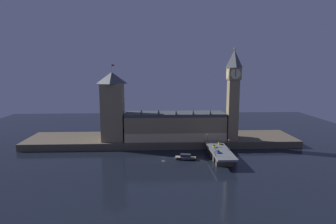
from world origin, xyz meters
The scene contains 15 objects.
ground_plane centered at (0.00, 0.00, 0.00)m, with size 400.00×400.00×0.00m, color black.
embankment centered at (0.00, 39.00, 2.74)m, with size 220.00×42.00×5.47m.
parliament_hall centered at (10.39, 31.96, 16.15)m, with size 79.38×23.26×25.68m.
clock_tower centered at (55.33, 25.52, 43.68)m, with size 9.98×10.09×72.25m.
victoria_tower centered at (-38.94, 29.91, 32.55)m, with size 17.16×17.16×59.85m.
bridge centered at (38.91, -5.00, 4.55)m, with size 12.96×46.00×6.92m.
car_northbound_lead centered at (36.06, 0.09, 7.57)m, with size 1.89×4.35×1.39m.
car_northbound_trail centered at (36.06, -12.89, 7.62)m, with size 1.88×4.49×1.50m.
car_southbound_trail centered at (41.76, 7.80, 7.64)m, with size 1.99×3.96×1.54m.
pedestrian_near_rail centered at (33.21, -13.98, 7.80)m, with size 0.38×0.38×1.67m.
pedestrian_mid_walk centered at (44.62, -8.63, 7.77)m, with size 0.38×0.38×1.62m.
street_lamp_near centered at (32.81, -19.72, 10.93)m, with size 1.34×0.60×6.41m.
street_lamp_mid centered at (45.02, -5.00, 11.23)m, with size 1.34×0.60×6.89m.
street_lamp_far centered at (32.81, 9.72, 11.48)m, with size 1.34×0.60×7.31m.
boat_upstream centered at (15.16, -5.55, 1.46)m, with size 16.36×7.42×4.00m.
Camera 1 is at (-5.07, -190.12, 62.20)m, focal length 30.00 mm.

